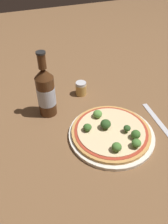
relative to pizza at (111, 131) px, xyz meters
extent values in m
plane|color=brown|center=(-0.01, 0.01, -0.02)|extent=(3.00, 3.00, 0.00)
cylinder|color=silver|center=(0.00, 0.00, -0.01)|extent=(0.28, 0.28, 0.01)
cylinder|color=tan|center=(0.00, 0.00, 0.00)|extent=(0.25, 0.25, 0.01)
cylinder|color=#A83823|center=(0.00, 0.00, 0.00)|extent=(0.24, 0.24, 0.00)
cylinder|color=beige|center=(0.00, 0.00, 0.01)|extent=(0.22, 0.22, 0.00)
cylinder|color=#7A9E5B|center=(-0.03, -0.08, 0.01)|extent=(0.01, 0.01, 0.01)
ellipsoid|color=#477A33|center=(-0.03, -0.08, 0.02)|extent=(0.03, 0.03, 0.03)
cylinder|color=#7A9E5B|center=(-0.07, 0.03, 0.01)|extent=(0.01, 0.01, 0.01)
ellipsoid|color=#386628|center=(-0.07, 0.03, 0.02)|extent=(0.03, 0.03, 0.02)
cylinder|color=#7A9E5B|center=(-0.01, 0.07, 0.01)|extent=(0.01, 0.01, 0.01)
ellipsoid|color=#568E3D|center=(-0.01, 0.07, 0.02)|extent=(0.03, 0.03, 0.02)
cylinder|color=#7A9E5B|center=(0.04, -0.03, 0.01)|extent=(0.01, 0.01, 0.01)
ellipsoid|color=#2D5123|center=(0.04, -0.03, 0.02)|extent=(0.02, 0.02, 0.02)
cylinder|color=#7A9E5B|center=(0.05, -0.06, 0.01)|extent=(0.01, 0.01, 0.01)
ellipsoid|color=#386628|center=(0.05, -0.06, 0.02)|extent=(0.03, 0.03, 0.03)
cylinder|color=#7A9E5B|center=(0.03, -0.09, 0.01)|extent=(0.01, 0.01, 0.01)
ellipsoid|color=#477A33|center=(0.03, -0.09, 0.02)|extent=(0.03, 0.03, 0.02)
cylinder|color=#7A9E5B|center=(-0.01, 0.02, 0.01)|extent=(0.01, 0.01, 0.01)
ellipsoid|color=#2D5123|center=(-0.01, 0.02, 0.02)|extent=(0.03, 0.03, 0.03)
cylinder|color=#472814|center=(-0.15, 0.19, 0.06)|extent=(0.06, 0.06, 0.15)
cylinder|color=#B2BCD1|center=(-0.15, 0.19, 0.06)|extent=(0.06, 0.06, 0.07)
cone|color=#472814|center=(-0.15, 0.19, 0.15)|extent=(0.06, 0.06, 0.03)
cylinder|color=#472814|center=(-0.15, 0.19, 0.19)|extent=(0.03, 0.03, 0.05)
cylinder|color=black|center=(-0.15, 0.19, 0.22)|extent=(0.03, 0.03, 0.01)
cylinder|color=tan|center=(0.00, 0.25, 0.00)|extent=(0.04, 0.04, 0.04)
cylinder|color=silver|center=(0.00, 0.25, 0.03)|extent=(0.04, 0.04, 0.01)
cube|color=silver|center=(0.19, 0.00, -0.02)|extent=(0.04, 0.19, 0.00)
camera|label=1|loc=(-0.27, -0.42, 0.50)|focal=35.00mm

